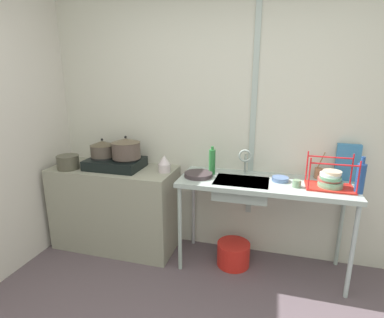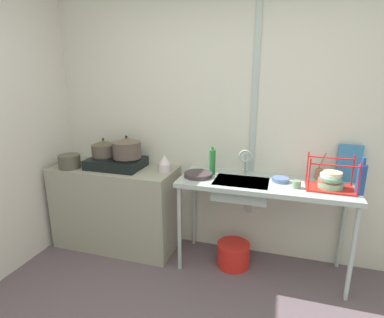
# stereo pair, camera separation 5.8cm
# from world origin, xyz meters

# --- Properties ---
(wall_back) EXTENTS (4.48, 0.10, 2.79)m
(wall_back) POSITION_xyz_m (0.00, 1.84, 1.39)
(wall_back) COLOR beige
(wall_back) RESTS_ON ground
(wall_metal_strip) EXTENTS (0.05, 0.01, 2.23)m
(wall_metal_strip) POSITION_xyz_m (0.16, 1.78, 1.53)
(wall_metal_strip) COLOR #A1B0AB
(counter_concrete) EXTENTS (1.24, 0.54, 0.85)m
(counter_concrete) POSITION_xyz_m (-1.17, 1.52, 0.42)
(counter_concrete) COLOR gray
(counter_concrete) RESTS_ON ground
(counter_sink) EXTENTS (1.48, 0.54, 0.85)m
(counter_sink) POSITION_xyz_m (0.30, 1.52, 0.78)
(counter_sink) COLOR #A1B0AB
(counter_sink) RESTS_ON ground
(stove) EXTENTS (0.54, 0.37, 0.11)m
(stove) POSITION_xyz_m (-1.14, 1.52, 0.90)
(stove) COLOR black
(stove) RESTS_ON counter_concrete
(pot_on_left_burner) EXTENTS (0.24, 0.24, 0.18)m
(pot_on_left_burner) POSITION_xyz_m (-1.27, 1.52, 1.04)
(pot_on_left_burner) COLOR #4A4038
(pot_on_left_burner) RESTS_ON stove
(pot_on_right_burner) EXTENTS (0.28, 0.28, 0.22)m
(pot_on_right_burner) POSITION_xyz_m (-1.01, 1.52, 1.06)
(pot_on_right_burner) COLOR #4E4039
(pot_on_right_burner) RESTS_ON stove
(pot_beside_stove) EXTENTS (0.21, 0.21, 0.13)m
(pot_beside_stove) POSITION_xyz_m (-1.57, 1.38, 0.91)
(pot_beside_stove) COLOR #484638
(pot_beside_stove) RESTS_ON counter_concrete
(percolator) EXTENTS (0.12, 0.12, 0.16)m
(percolator) POSITION_xyz_m (-0.63, 1.54, 0.93)
(percolator) COLOR beige
(percolator) RESTS_ON counter_concrete
(sink_basin) EXTENTS (0.46, 0.32, 0.15)m
(sink_basin) POSITION_xyz_m (0.11, 1.48, 0.77)
(sink_basin) COLOR #A1B0AB
(sink_basin) RESTS_ON counter_sink
(faucet) EXTENTS (0.12, 0.07, 0.25)m
(faucet) POSITION_xyz_m (0.12, 1.63, 1.01)
(faucet) COLOR #A1B0AB
(faucet) RESTS_ON counter_sink
(frying_pan) EXTENTS (0.26, 0.26, 0.04)m
(frying_pan) POSITION_xyz_m (-0.28, 1.49, 0.87)
(frying_pan) COLOR #392E32
(frying_pan) RESTS_ON counter_sink
(dish_rack) EXTENTS (0.37, 0.24, 0.27)m
(dish_rack) POSITION_xyz_m (0.82, 1.50, 0.91)
(dish_rack) COLOR red
(dish_rack) RESTS_ON counter_sink
(cup_by_rack) EXTENTS (0.07, 0.07, 0.06)m
(cup_by_rack) POSITION_xyz_m (0.56, 1.44, 0.88)
(cup_by_rack) COLOR gray
(cup_by_rack) RESTS_ON counter_sink
(small_bowl_on_drainboard) EXTENTS (0.14, 0.14, 0.04)m
(small_bowl_on_drainboard) POSITION_xyz_m (0.43, 1.56, 0.87)
(small_bowl_on_drainboard) COLOR #5570A2
(small_bowl_on_drainboard) RESTS_ON counter_sink
(bottle_by_sink) EXTENTS (0.06, 0.06, 0.26)m
(bottle_by_sink) POSITION_xyz_m (-0.18, 1.60, 0.97)
(bottle_by_sink) COLOR #2A7537
(bottle_by_sink) RESTS_ON counter_sink
(bottle_by_rack) EXTENTS (0.07, 0.07, 0.29)m
(bottle_by_rack) POSITION_xyz_m (1.02, 1.44, 0.97)
(bottle_by_rack) COLOR navy
(bottle_by_rack) RESTS_ON counter_sink
(cereal_box) EXTENTS (0.19, 0.06, 0.32)m
(cereal_box) POSITION_xyz_m (0.98, 1.74, 1.01)
(cereal_box) COLOR teal
(cereal_box) RESTS_ON counter_sink
(utensil_jar) EXTENTS (0.08, 0.07, 0.24)m
(utensil_jar) POSITION_xyz_m (0.76, 1.73, 0.90)
(utensil_jar) COLOR #97684B
(utensil_jar) RESTS_ON counter_sink
(bucket_on_floor) EXTENTS (0.31, 0.31, 0.22)m
(bucket_on_floor) POSITION_xyz_m (0.06, 1.49, 0.11)
(bucket_on_floor) COLOR red
(bucket_on_floor) RESTS_ON ground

